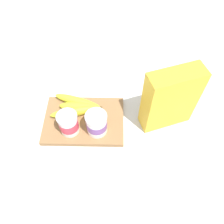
{
  "coord_description": "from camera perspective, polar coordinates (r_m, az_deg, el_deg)",
  "views": [
    {
      "loc": [
        -0.11,
        0.46,
        0.74
      ],
      "look_at": [
        -0.11,
        0.0,
        0.07
      ],
      "focal_mm": 36.9,
      "sensor_mm": 36.0,
      "label": 1
    }
  ],
  "objects": [
    {
      "name": "banana_bunch",
      "position": [
        0.88,
        -8.49,
        1.33
      ],
      "size": [
        0.19,
        0.13,
        0.04
      ],
      "color": "yellow",
      "rests_on": "cutting_board"
    },
    {
      "name": "yogurt_cup_back",
      "position": [
        0.81,
        -10.72,
        -2.78
      ],
      "size": [
        0.07,
        0.07,
        0.09
      ],
      "color": "white",
      "rests_on": "cutting_board"
    },
    {
      "name": "cereal_box",
      "position": [
        0.8,
        14.16,
        3.05
      ],
      "size": [
        0.2,
        0.13,
        0.25
      ],
      "primitive_type": "cube",
      "rotation": [
        0.0,
        0.0,
        3.48
      ],
      "color": "yellow",
      "rests_on": "ground_plane"
    },
    {
      "name": "yogurt_cup_front",
      "position": [
        0.79,
        -3.83,
        -2.86
      ],
      "size": [
        0.07,
        0.07,
        0.09
      ],
      "color": "white",
      "rests_on": "cutting_board"
    },
    {
      "name": "ground_plane",
      "position": [
        0.88,
        -6.89,
        -2.43
      ],
      "size": [
        2.4,
        2.4,
        0.0
      ],
      "primitive_type": "plane",
      "color": "silver"
    },
    {
      "name": "spoon",
      "position": [
        0.92,
        -20.14,
        -2.04
      ],
      "size": [
        0.11,
        0.1,
        0.01
      ],
      "color": "silver",
      "rests_on": "ground_plane"
    },
    {
      "name": "cutting_board",
      "position": [
        0.87,
        -6.95,
        -2.11
      ],
      "size": [
        0.29,
        0.21,
        0.02
      ],
      "primitive_type": "cube",
      "color": "olive",
      "rests_on": "ground_plane"
    }
  ]
}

